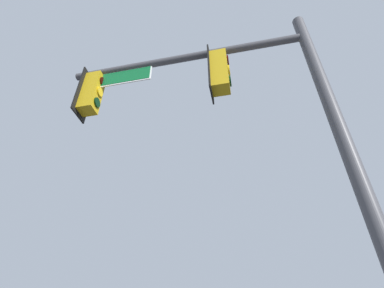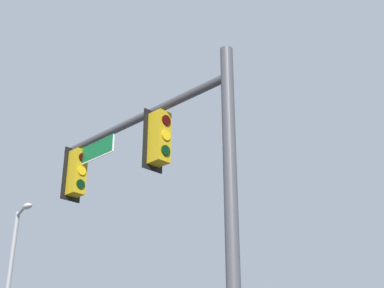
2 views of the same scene
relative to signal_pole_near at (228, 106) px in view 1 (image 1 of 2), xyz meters
name	(u,v)px [view 1 (image 1 of 2)]	position (x,y,z in m)	size (l,w,h in m)	color
signal_pole_near	(228,106)	(0.00, 0.00, 0.00)	(5.33, 0.68, 7.46)	#47474C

